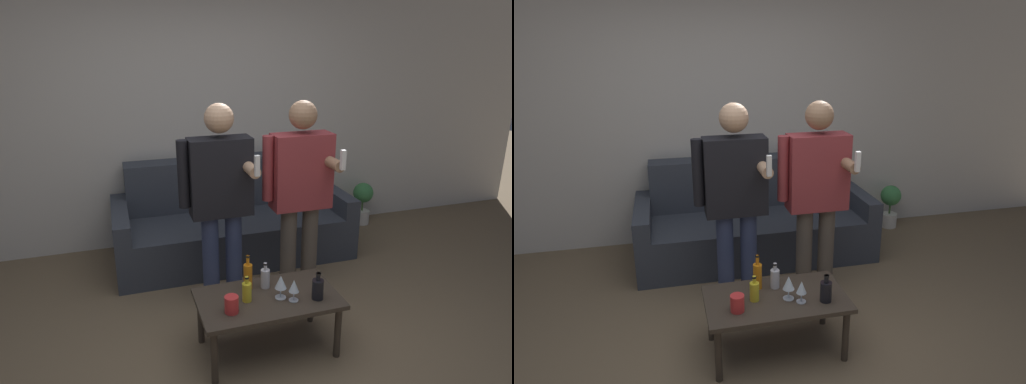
# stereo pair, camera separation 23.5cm
# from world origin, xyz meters

# --- Properties ---
(ground_plane) EXTENTS (16.00, 16.00, 0.00)m
(ground_plane) POSITION_xyz_m (0.00, 0.00, 0.00)
(ground_plane) COLOR #756047
(wall_back) EXTENTS (8.00, 0.06, 2.70)m
(wall_back) POSITION_xyz_m (0.00, 2.25, 1.35)
(wall_back) COLOR silver
(wall_back) RESTS_ON ground_plane
(couch) EXTENTS (2.18, 0.91, 0.89)m
(couch) POSITION_xyz_m (0.27, 1.77, 0.31)
(couch) COLOR #383D47
(couch) RESTS_ON ground_plane
(coffee_table) EXTENTS (0.92, 0.52, 0.40)m
(coffee_table) POSITION_xyz_m (0.11, 0.25, 0.35)
(coffee_table) COLOR #3D3328
(coffee_table) RESTS_ON ground_plane
(bottle_orange) EXTENTS (0.06, 0.06, 0.17)m
(bottle_orange) POSITION_xyz_m (-0.03, 0.24, 0.47)
(bottle_orange) COLOR yellow
(bottle_orange) RESTS_ON coffee_table
(bottle_green) EXTENTS (0.07, 0.07, 0.18)m
(bottle_green) POSITION_xyz_m (0.41, 0.13, 0.47)
(bottle_green) COLOR black
(bottle_green) RESTS_ON coffee_table
(bottle_dark) EXTENTS (0.06, 0.06, 0.24)m
(bottle_dark) POSITION_xyz_m (0.02, 0.39, 0.50)
(bottle_dark) COLOR orange
(bottle_dark) RESTS_ON coffee_table
(bottle_yellow) EXTENTS (0.06, 0.06, 0.18)m
(bottle_yellow) POSITION_xyz_m (0.14, 0.37, 0.47)
(bottle_yellow) COLOR silver
(bottle_yellow) RESTS_ON coffee_table
(wine_glass_near) EXTENTS (0.08, 0.08, 0.16)m
(wine_glass_near) POSITION_xyz_m (0.19, 0.21, 0.51)
(wine_glass_near) COLOR silver
(wine_glass_near) RESTS_ON coffee_table
(wine_glass_far) EXTENTS (0.07, 0.07, 0.15)m
(wine_glass_far) POSITION_xyz_m (0.26, 0.15, 0.50)
(wine_glass_far) COLOR silver
(wine_glass_far) RESTS_ON coffee_table
(cup_on_table) EXTENTS (0.09, 0.09, 0.11)m
(cup_on_table) POSITION_xyz_m (-0.15, 0.15, 0.45)
(cup_on_table) COLOR red
(cup_on_table) RESTS_ON coffee_table
(person_standing_left) EXTENTS (0.53, 0.42, 1.57)m
(person_standing_left) POSITION_xyz_m (-0.04, 0.87, 0.91)
(person_standing_left) COLOR navy
(person_standing_left) RESTS_ON ground_plane
(person_standing_right) EXTENTS (0.53, 0.42, 1.57)m
(person_standing_right) POSITION_xyz_m (0.57, 0.83, 0.91)
(person_standing_right) COLOR brown
(person_standing_right) RESTS_ON ground_plane
(potted_plant) EXTENTS (0.22, 0.22, 0.47)m
(potted_plant) POSITION_xyz_m (1.86, 2.02, 0.28)
(potted_plant) COLOR silver
(potted_plant) RESTS_ON ground_plane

